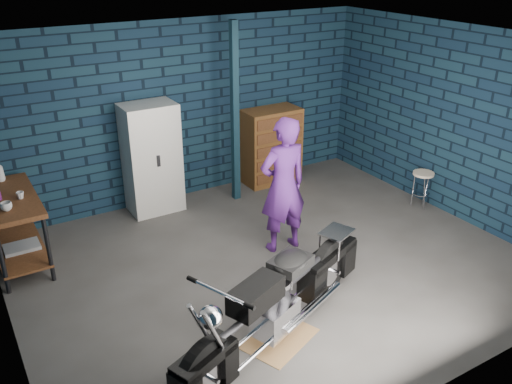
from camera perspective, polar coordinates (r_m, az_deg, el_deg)
ground at (r=6.83m, az=1.89°, el=-7.63°), size 6.00×6.00×0.00m
room_walls at (r=6.48m, az=-0.56°, el=9.07°), size 6.02×5.01×2.71m
support_post at (r=8.06m, az=-2.23°, el=8.12°), size 0.10×0.10×2.70m
workbench at (r=7.26m, az=-23.93°, el=-3.69°), size 0.60×1.40×0.91m
drip_mat at (r=5.70m, az=2.32°, el=-15.09°), size 0.89×0.79×0.01m
motorcycle at (r=5.38m, az=2.41°, el=-10.75°), size 2.49×1.51×1.07m
person at (r=6.79m, az=2.88°, el=0.69°), size 0.67×0.45×1.78m
storage_bin at (r=7.37m, az=-23.29°, el=-6.05°), size 0.42×0.30×0.26m
locker at (r=8.00m, az=-10.90°, el=3.47°), size 0.76×0.54×1.62m
tool_chest at (r=8.92m, az=1.65°, el=4.85°), size 0.93×0.52×1.24m
shop_stool at (r=8.50m, az=17.01°, el=0.22°), size 0.34×0.34×0.57m
cup_a at (r=6.70m, az=-24.79°, el=-1.39°), size 0.16×0.16×0.10m
cup_b at (r=6.95m, az=-23.57°, el=-0.32°), size 0.10×0.10×0.08m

